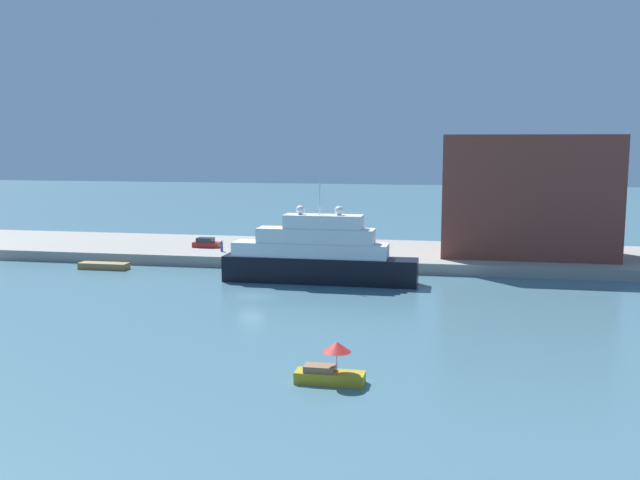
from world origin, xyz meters
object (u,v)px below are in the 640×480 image
object	(u,v)px
mooring_bollard	(264,253)
person_figure	(222,246)
large_yacht	(317,256)
small_motorboat	(331,368)
work_barge	(104,266)
harbor_building	(528,195)
parked_car	(206,243)

from	to	relation	value
mooring_bollard	person_figure	bearing A→B (deg)	157.19
large_yacht	small_motorboat	bearing A→B (deg)	-77.31
large_yacht	small_motorboat	world-z (taller)	large_yacht
large_yacht	small_motorboat	size ratio (longest dim) A/B	4.76
person_figure	large_yacht	bearing A→B (deg)	-36.77
work_barge	mooring_bollard	world-z (taller)	mooring_bollard
work_barge	small_motorboat	bearing A→B (deg)	-45.85
harbor_building	large_yacht	bearing A→B (deg)	-146.25
parked_car	person_figure	size ratio (longest dim) A/B	2.44
large_yacht	person_figure	bearing A→B (deg)	143.23
work_barge	person_figure	size ratio (longest dim) A/B	4.12
work_barge	harbor_building	world-z (taller)	harbor_building
work_barge	mooring_bollard	xyz separation A→B (m)	(19.87, 5.38, 1.44)
large_yacht	mooring_bollard	distance (m)	12.57
small_motorboat	mooring_bollard	size ratio (longest dim) A/B	5.39
large_yacht	parked_car	bearing A→B (deg)	141.50
person_figure	mooring_bollard	distance (m)	7.30
small_motorboat	parked_car	bearing A→B (deg)	118.51
parked_car	large_yacht	bearing A→B (deg)	-38.50
parked_car	person_figure	world-z (taller)	person_figure
small_motorboat	parked_car	distance (m)	56.03
large_yacht	work_barge	distance (m)	29.07
harbor_building	mooring_bollard	distance (m)	35.39
large_yacht	person_figure	xyz separation A→B (m)	(-15.59, 11.65, -1.02)
work_barge	person_figure	world-z (taller)	person_figure
small_motorboat	person_figure	distance (m)	51.30
small_motorboat	mooring_bollard	bearing A→B (deg)	111.08
person_figure	small_motorboat	bearing A→B (deg)	-63.03
small_motorboat	parked_car	xyz separation A→B (m)	(-26.74, 49.23, 0.89)
large_yacht	harbor_building	distance (m)	30.51
large_yacht	harbor_building	world-z (taller)	harbor_building
parked_car	mooring_bollard	distance (m)	12.02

